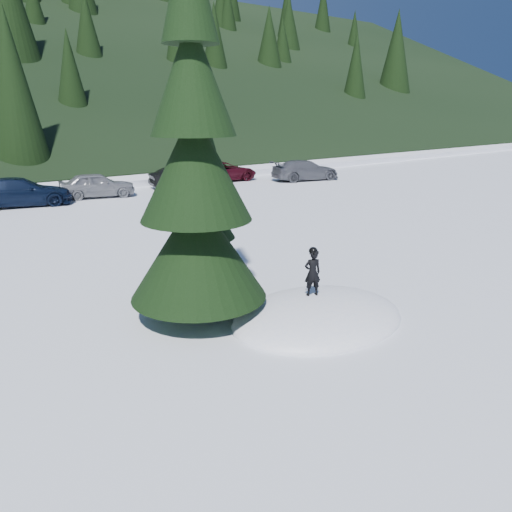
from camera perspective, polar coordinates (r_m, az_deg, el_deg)
ground at (r=12.18m, az=7.07°, el=-7.11°), size 200.00×200.00×0.00m
snow_mound at (r=12.18m, az=7.07°, el=-7.11°), size 4.48×3.52×0.96m
spruce_tall at (r=11.33m, az=-6.95°, el=8.60°), size 3.20×3.20×8.60m
spruce_short at (r=13.23m, az=-6.21°, el=4.41°), size 2.20×2.20×5.37m
child_skier at (r=12.10m, az=6.47°, el=-1.92°), size 0.49×0.41×1.14m
adult_0 at (r=24.60m, az=-7.72°, el=7.07°), size 0.85×0.99×1.77m
adult_1 at (r=24.32m, az=-3.00°, el=6.85°), size 1.00×0.73×1.57m
adult_2 at (r=25.81m, az=-7.48°, el=7.38°), size 1.16×0.81×1.64m
car_3 at (r=28.55m, az=-25.39°, el=6.62°), size 5.40×3.21×1.47m
car_4 at (r=29.85m, az=-17.73°, el=7.74°), size 4.44×2.70×1.41m
car_5 at (r=32.47m, az=-8.58°, el=8.87°), size 4.11×2.08×1.29m
car_6 at (r=35.17m, az=-3.79°, el=9.63°), size 4.98×2.61×1.34m
car_7 at (r=35.68m, az=5.66°, el=9.74°), size 5.18×3.09×1.40m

